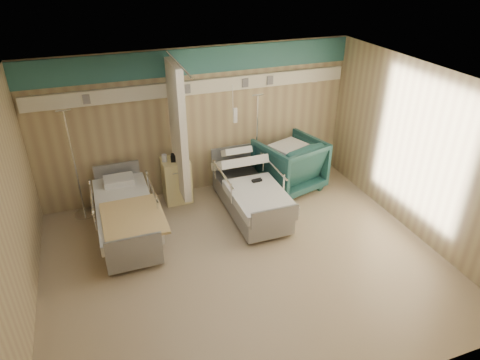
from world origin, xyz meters
name	(u,v)px	position (x,y,z in m)	size (l,w,h in m)	color
ground	(244,262)	(0.00, 0.00, 0.00)	(6.00, 5.00, 0.00)	#9D856C
room_walls	(236,147)	(-0.03, 0.25, 1.86)	(6.04, 5.04, 2.82)	tan
bed_right	(250,197)	(0.60, 1.30, 0.32)	(1.00, 2.16, 0.63)	silver
bed_left	(127,221)	(-1.60, 1.30, 0.32)	(1.00, 2.16, 0.63)	silver
bedside_cabinet	(177,180)	(-0.55, 2.20, 0.42)	(0.50, 0.48, 0.85)	#EFE095
visitor_armchair	(289,164)	(1.66, 1.90, 0.52)	(1.12, 1.15, 1.05)	#1D4948
waffle_blanket	(291,139)	(1.64, 1.88, 1.09)	(0.67, 0.59, 0.08)	silver
iv_stand_right	(256,167)	(1.10, 2.26, 0.39)	(0.34, 0.34, 1.90)	silver
iv_stand_left	(81,195)	(-2.28, 2.25, 0.41)	(0.36, 0.36, 2.01)	silver
call_remote	(257,180)	(0.72, 1.29, 0.65)	(0.18, 0.08, 0.04)	black
tan_blanket	(133,218)	(-1.52, 0.84, 0.65)	(0.93, 1.17, 0.04)	tan
toiletry_bag	(177,158)	(-0.51, 2.16, 0.91)	(0.23, 0.15, 0.13)	black
white_cup	(164,158)	(-0.74, 2.21, 0.92)	(0.10, 0.10, 0.14)	white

